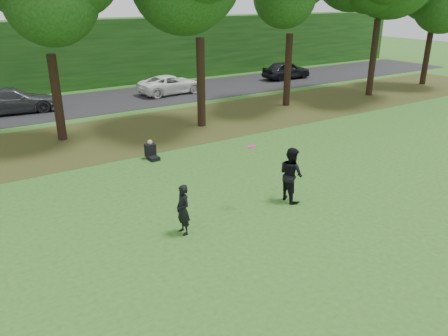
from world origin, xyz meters
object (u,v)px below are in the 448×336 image
at_px(player_right, 291,174).
at_px(seated_person, 151,152).
at_px(frisbee, 252,146).
at_px(player_left, 183,210).

relative_size(player_right, seated_person, 2.29).
distance_m(frisbee, seated_person, 6.40).
bearing_deg(seated_person, player_right, -71.08).
relative_size(player_left, seated_person, 1.86).
xyz_separation_m(player_right, seated_person, (-2.34, 6.42, -0.64)).
bearing_deg(seated_person, player_left, -106.85).
relative_size(player_left, player_right, 0.81).
height_order(frisbee, seated_person, frisbee).
relative_size(player_right, frisbee, 5.17).
bearing_deg(player_left, seated_person, 163.02).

